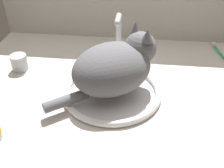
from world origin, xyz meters
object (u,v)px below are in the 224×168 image
Objects in this scene: faucet at (118,44)px; cat at (117,66)px; toothbrush at (220,53)px; sink_basin at (112,92)px; metal_jar at (19,62)px.

faucet is 0.56× the size of cat.
cat is at bearing -142.64° from toothbrush.
sink_basin reaches higher than toothbrush.
faucet is 42.22cm from toothbrush.
toothbrush is at bearing 13.68° from faucet.
cat is (1.35, -20.04, 3.05)cm from faucet.
metal_jar is at bearing -165.34° from toothbrush.
faucet is at bearing -166.32° from toothbrush.
metal_jar is at bearing -164.24° from faucet.
faucet is at bearing 15.76° from metal_jar.
metal_jar is (-36.68, 10.07, -7.31)cm from cat.
sink_basin is 37.08cm from metal_jar.
metal_jar is 0.36× the size of toothbrush.
cat is at bearing -15.36° from metal_jar.
toothbrush is at bearing 14.66° from metal_jar.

